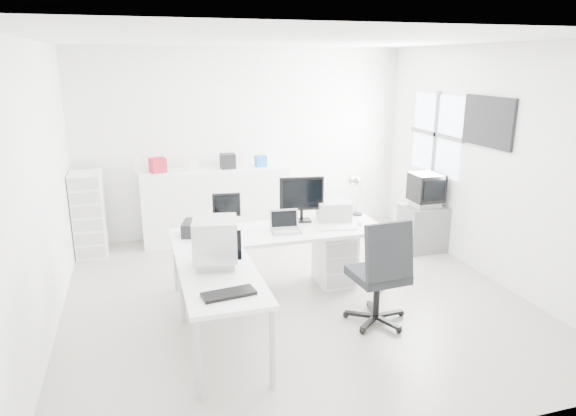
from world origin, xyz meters
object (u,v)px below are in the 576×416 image
object	(u,v)px
laser_printer	(334,210)
sideboard	(216,204)
lcd_monitor_small	(227,211)
office_chair	(378,270)
main_desk	(279,261)
tv_cabinet	(423,228)
crt_monitor	(215,245)
inkjet_printer	(202,228)
side_desk	(222,314)
lcd_monitor_large	(302,199)
drawer_pedestal	(334,259)
filing_cabinet	(89,214)
laptop	(286,223)
crt_tv	(426,190)

from	to	relation	value
laser_printer	sideboard	size ratio (longest dim) A/B	0.18
lcd_monitor_small	office_chair	xyz separation A→B (m)	(1.31, -1.24, -0.37)
main_desk	office_chair	xyz separation A→B (m)	(0.76, -0.99, 0.20)
sideboard	lcd_monitor_small	bearing A→B (deg)	-94.56
main_desk	tv_cabinet	size ratio (longest dim) A/B	3.73
laser_printer	crt_monitor	size ratio (longest dim) A/B	0.94
main_desk	inkjet_printer	world-z (taller)	inkjet_printer
tv_cabinet	crt_monitor	bearing A→B (deg)	-153.37
side_desk	inkjet_printer	distance (m)	1.28
main_desk	lcd_monitor_large	xyz separation A→B (m)	(0.35, 0.25, 0.65)
drawer_pedestal	filing_cabinet	distance (m)	3.41
sideboard	office_chair	bearing A→B (deg)	-69.09
lcd_monitor_small	tv_cabinet	xyz separation A→B (m)	(2.88, 0.49, -0.63)
side_desk	filing_cabinet	world-z (taller)	filing_cabinet
side_desk	laptop	distance (m)	1.43
drawer_pedestal	office_chair	xyz separation A→B (m)	(0.06, -1.04, 0.28)
laptop	sideboard	xyz separation A→B (m)	(-0.46, 2.15, -0.33)
office_chair	sideboard	bearing A→B (deg)	106.74
filing_cabinet	main_desk	bearing A→B (deg)	-40.89
inkjet_printer	side_desk	bearing A→B (deg)	-73.94
side_desk	lcd_monitor_small	world-z (taller)	lcd_monitor_small
lcd_monitor_large	sideboard	bearing A→B (deg)	120.58
sideboard	laptop	bearing A→B (deg)	-78.03
lcd_monitor_large	tv_cabinet	bearing A→B (deg)	21.82
sideboard	filing_cabinet	xyz separation A→B (m)	(-1.76, -0.17, 0.05)
main_desk	drawer_pedestal	bearing A→B (deg)	4.09
sideboard	tv_cabinet	bearing A→B (deg)	-25.54
drawer_pedestal	office_chair	size ratio (longest dim) A/B	0.52
side_desk	tv_cabinet	distance (m)	3.68
side_desk	crt_monitor	size ratio (longest dim) A/B	3.39
laptop	crt_monitor	bearing A→B (deg)	-134.71
crt_tv	laser_printer	bearing A→B (deg)	-161.65
side_desk	laser_printer	world-z (taller)	laser_printer
sideboard	crt_tv	bearing A→B (deg)	-25.54
main_desk	lcd_monitor_large	size ratio (longest dim) A/B	4.38
side_desk	main_desk	bearing A→B (deg)	52.31
side_desk	sideboard	bearing A→B (deg)	81.99
drawer_pedestal	laptop	bearing A→B (deg)	-167.01
lcd_monitor_small	filing_cabinet	distance (m)	2.33
office_chair	tv_cabinet	distance (m)	2.36
drawer_pedestal	lcd_monitor_large	world-z (taller)	lcd_monitor_large
laptop	filing_cabinet	xyz separation A→B (m)	(-2.22, 1.98, -0.28)
side_desk	filing_cabinet	bearing A→B (deg)	113.90
crt_tv	laptop	bearing A→B (deg)	-159.68
office_chair	filing_cabinet	distance (m)	4.10
sideboard	filing_cabinet	distance (m)	1.77
drawer_pedestal	lcd_monitor_large	bearing A→B (deg)	150.26
side_desk	laptop	xyz separation A→B (m)	(0.90, 1.00, 0.49)
crt_monitor	filing_cabinet	world-z (taller)	filing_cabinet
crt_monitor	tv_cabinet	distance (m)	3.61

